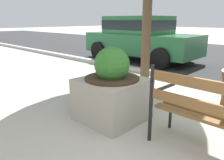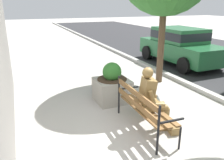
{
  "view_description": "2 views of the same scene",
  "coord_description": "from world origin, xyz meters",
  "px_view_note": "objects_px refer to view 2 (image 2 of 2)",
  "views": [
    {
      "loc": [
        0.21,
        -2.1,
        1.44
      ],
      "look_at": [
        -1.93,
        0.15,
        0.6
      ],
      "focal_mm": 35.84,
      "sensor_mm": 36.0,
      "label": 1
    },
    {
      "loc": [
        3.52,
        -2.1,
        2.54
      ],
      "look_at": [
        -1.93,
        0.15,
        0.6
      ],
      "focal_mm": 37.11,
      "sensor_mm": 36.0,
      "label": 2
    }
  ],
  "objects_px": {
    "park_bench": "(142,106)",
    "parked_car_green": "(180,45)",
    "bronze_statue_seated": "(154,100)",
    "concrete_planter": "(112,86)"
  },
  "relations": [
    {
      "from": "park_bench",
      "to": "bronze_statue_seated",
      "type": "bearing_deg",
      "value": 66.4
    },
    {
      "from": "bronze_statue_seated",
      "to": "park_bench",
      "type": "bearing_deg",
      "value": -113.6
    },
    {
      "from": "parked_car_green",
      "to": "park_bench",
      "type": "bearing_deg",
      "value": -44.66
    },
    {
      "from": "parked_car_green",
      "to": "bronze_statue_seated",
      "type": "bearing_deg",
      "value": -42.69
    },
    {
      "from": "bronze_statue_seated",
      "to": "concrete_planter",
      "type": "bearing_deg",
      "value": -173.3
    },
    {
      "from": "bronze_statue_seated",
      "to": "parked_car_green",
      "type": "distance_m",
      "value": 6.13
    },
    {
      "from": "bronze_statue_seated",
      "to": "parked_car_green",
      "type": "bearing_deg",
      "value": 137.31
    },
    {
      "from": "park_bench",
      "to": "parked_car_green",
      "type": "xyz_separation_m",
      "value": [
        -4.41,
        4.36,
        0.3
      ]
    },
    {
      "from": "bronze_statue_seated",
      "to": "concrete_planter",
      "type": "relative_size",
      "value": 1.27
    },
    {
      "from": "bronze_statue_seated",
      "to": "parked_car_green",
      "type": "relative_size",
      "value": 0.33
    }
  ]
}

